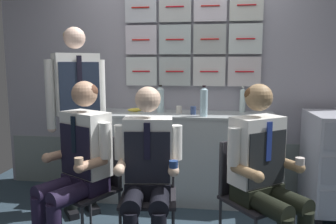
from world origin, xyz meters
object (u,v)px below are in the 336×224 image
coffee_cup_spare (193,110)px  snack_banana (136,110)px  folding_chair_left (95,177)px  crew_member_near_trolley (265,168)px  crew_member_left (78,159)px  folding_chair_center (149,182)px  service_trolley (330,161)px  folding_chair_near_trolley (248,186)px  crew_member_standing (77,103)px  crew_member_center (148,168)px  sparkling_bottle_green (243,100)px

coffee_cup_spare → snack_banana: size_ratio=0.47×
folding_chair_left → crew_member_near_trolley: 1.29m
crew_member_left → snack_banana: size_ratio=7.57×
folding_chair_center → coffee_cup_spare: size_ratio=10.65×
service_trolley → folding_chair_left: size_ratio=1.12×
crew_member_left → service_trolley: bearing=24.2°
crew_member_left → folding_chair_near_trolley: size_ratio=1.50×
folding_chair_center → crew_member_standing: crew_member_standing is taller
crew_member_near_trolley → coffee_cup_spare: (-0.56, 1.07, 0.24)m
service_trolley → folding_chair_near_trolley: size_ratio=1.12×
folding_chair_center → crew_member_center: (0.02, -0.16, 0.16)m
folding_chair_near_trolley → crew_member_center: bearing=-165.2°
snack_banana → coffee_cup_spare: bearing=-10.6°
folding_chair_center → crew_member_near_trolley: 0.85m
crew_member_left → folding_chair_near_trolley: (1.25, 0.12, -0.18)m
sparkling_bottle_green → coffee_cup_spare: (-0.51, -0.25, -0.09)m
coffee_cup_spare → snack_banana: (-0.63, 0.12, -0.02)m
crew_member_near_trolley → sparkling_bottle_green: (-0.05, 1.32, 0.33)m
folding_chair_left → snack_banana: bearing=85.3°
folding_chair_left → crew_member_center: (0.46, -0.21, 0.16)m
folding_chair_left → crew_member_center: size_ratio=0.68×
crew_member_left → crew_member_center: 0.55m
service_trolley → folding_chair_left: service_trolley is taller
coffee_cup_spare → crew_member_center: bearing=-102.4°
service_trolley → folding_chair_near_trolley: service_trolley is taller
folding_chair_left → sparkling_bottle_green: sparkling_bottle_green is taller
service_trolley → crew_member_standing: crew_member_standing is taller
crew_member_left → crew_member_center: (0.54, -0.07, -0.02)m
crew_member_near_trolley → crew_member_left: bearing=179.5°
folding_chair_left → crew_member_center: crew_member_center is taller
folding_chair_left → sparkling_bottle_green: (1.22, 1.16, 0.51)m
folding_chair_center → crew_member_standing: (-0.79, 0.55, 0.52)m
folding_chair_near_trolley → folding_chair_center: bearing=-178.0°
folding_chair_left → sparkling_bottle_green: bearing=43.6°
sparkling_bottle_green → crew_member_left: bearing=-134.9°
coffee_cup_spare → snack_banana: coffee_cup_spare is taller
sparkling_bottle_green → service_trolley: bearing=-24.4°
folding_chair_left → folding_chair_center: bearing=-6.2°
folding_chair_left → snack_banana: (0.08, 1.03, 0.40)m
crew_member_center → folding_chair_near_trolley: bearing=14.8°
service_trolley → sparkling_bottle_green: sparkling_bottle_green is taller
crew_member_standing → folding_chair_near_trolley: bearing=-19.2°
crew_member_near_trolley → crew_member_standing: 1.77m
crew_member_left → folding_chair_center: (0.52, 0.09, -0.18)m
folding_chair_center → crew_member_standing: 1.09m
folding_chair_near_trolley → snack_banana: (-1.09, 1.05, 0.40)m
crew_member_left → crew_member_standing: bearing=112.3°
snack_banana → crew_member_center: bearing=-73.1°
crew_member_near_trolley → snack_banana: size_ratio=7.51×
folding_chair_center → snack_banana: (-0.36, 1.08, 0.40)m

